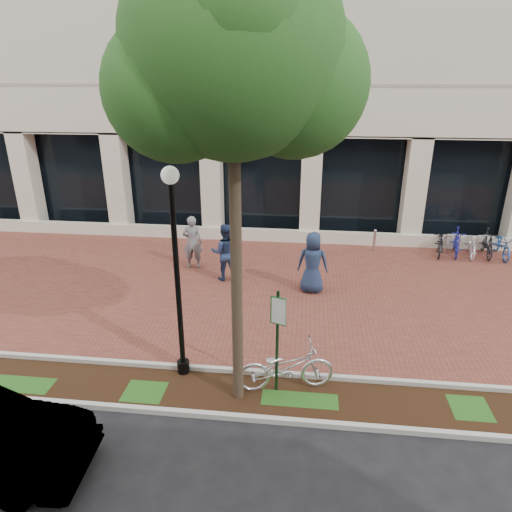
# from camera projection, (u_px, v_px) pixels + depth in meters

# --- Properties ---
(ground) EXTENTS (120.00, 120.00, 0.00)m
(ground) POSITION_uv_depth(u_px,v_px,m) (245.00, 287.00, 14.64)
(ground) COLOR black
(ground) RESTS_ON ground
(brick_plaza) EXTENTS (40.00, 9.00, 0.01)m
(brick_plaza) POSITION_uv_depth(u_px,v_px,m) (245.00, 287.00, 14.64)
(brick_plaza) COLOR brown
(brick_plaza) RESTS_ON ground
(planting_strip) EXTENTS (40.00, 1.50, 0.01)m
(planting_strip) POSITION_uv_depth(u_px,v_px,m) (212.00, 393.00, 9.80)
(planting_strip) COLOR black
(planting_strip) RESTS_ON ground
(curb_plaza_side) EXTENTS (40.00, 0.12, 0.12)m
(curb_plaza_side) POSITION_uv_depth(u_px,v_px,m) (218.00, 370.00, 10.47)
(curb_plaza_side) COLOR #B0AFA6
(curb_plaza_side) RESTS_ON ground
(curb_street_side) EXTENTS (40.00, 0.12, 0.12)m
(curb_street_side) POSITION_uv_depth(u_px,v_px,m) (204.00, 415.00, 9.08)
(curb_street_side) COLOR #B0AFA6
(curb_street_side) RESTS_ON ground
(parking_sign) EXTENTS (0.34, 0.07, 2.39)m
(parking_sign) POSITION_uv_depth(u_px,v_px,m) (277.00, 329.00, 9.31)
(parking_sign) COLOR #123218
(parking_sign) RESTS_ON ground
(lamppost) EXTENTS (0.36, 0.36, 4.74)m
(lamppost) POSITION_uv_depth(u_px,v_px,m) (176.00, 265.00, 9.50)
(lamppost) COLOR black
(lamppost) RESTS_ON ground
(street_tree) EXTENTS (4.30, 3.58, 8.55)m
(street_tree) POSITION_uv_depth(u_px,v_px,m) (237.00, 63.00, 7.31)
(street_tree) COLOR #493929
(street_tree) RESTS_ON ground
(locked_bicycle) EXTENTS (2.21, 1.20, 1.10)m
(locked_bicycle) POSITION_uv_depth(u_px,v_px,m) (286.00, 367.00, 9.74)
(locked_bicycle) COLOR silver
(locked_bicycle) RESTS_ON ground
(pedestrian_left) EXTENTS (0.72, 0.50, 1.90)m
(pedestrian_left) POSITION_uv_depth(u_px,v_px,m) (192.00, 242.00, 15.83)
(pedestrian_left) COLOR slate
(pedestrian_left) RESTS_ON ground
(pedestrian_mid) EXTENTS (1.03, 0.86, 1.93)m
(pedestrian_mid) POSITION_uv_depth(u_px,v_px,m) (225.00, 252.00, 14.90)
(pedestrian_mid) COLOR navy
(pedestrian_mid) RESTS_ON ground
(pedestrian_right) EXTENTS (1.00, 0.70, 1.95)m
(pedestrian_right) POSITION_uv_depth(u_px,v_px,m) (313.00, 263.00, 14.04)
(pedestrian_right) COLOR #1D2B49
(pedestrian_right) RESTS_ON ground
(bollard) EXTENTS (0.12, 0.12, 0.90)m
(bollard) POSITION_uv_depth(u_px,v_px,m) (374.00, 240.00, 17.47)
(bollard) COLOR #BCBBC0
(bollard) RESTS_ON ground
(bike_rack_cluster) EXTENTS (3.09, 1.87, 1.03)m
(bike_rack_cluster) POSITION_uv_depth(u_px,v_px,m) (472.00, 243.00, 17.07)
(bike_rack_cluster) COLOR black
(bike_rack_cluster) RESTS_ON ground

